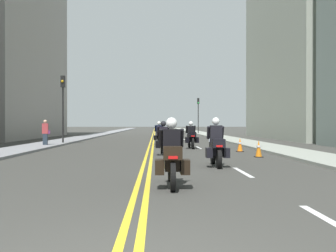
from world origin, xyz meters
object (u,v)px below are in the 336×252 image
object	(u,v)px
motorcycle_4	(159,135)
traffic_cone_0	(259,149)
motorcycle_0	(172,158)
motorcycle_1	(216,147)
traffic_cone_1	(240,145)
traffic_light_far	(198,109)
pedestrian_0	(45,133)
motorcycle_3	(191,137)
traffic_light_near	(63,97)
motorcycle_2	(163,141)

from	to	relation	value
motorcycle_4	traffic_cone_0	bearing A→B (deg)	-69.77
motorcycle_4	motorcycle_0	bearing A→B (deg)	-91.76
motorcycle_1	motorcycle_4	xyz separation A→B (m)	(-1.82, 13.78, -0.02)
traffic_cone_1	traffic_light_far	distance (m)	34.54
traffic_cone_0	pedestrian_0	world-z (taller)	pedestrian_0
motorcycle_3	pedestrian_0	world-z (taller)	pedestrian_0
traffic_light_far	pedestrian_0	bearing A→B (deg)	-113.32
motorcycle_4	traffic_light_near	bearing A→B (deg)	171.56
motorcycle_3	traffic_cone_0	xyz separation A→B (m)	(2.37, -6.09, -0.30)
motorcycle_1	traffic_light_far	bearing A→B (deg)	85.63
traffic_cone_0	traffic_cone_1	xyz separation A→B (m)	(-0.09, 3.33, -0.02)
motorcycle_4	pedestrian_0	xyz separation A→B (m)	(-7.13, -2.11, 0.23)
motorcycle_0	motorcycle_4	bearing A→B (deg)	90.57
traffic_cone_1	pedestrian_0	bearing A→B (deg)	157.21
motorcycle_4	motorcycle_1	bearing A→B (deg)	-84.71
traffic_cone_0	traffic_light_far	bearing A→B (deg)	87.81
traffic_cone_1	pedestrian_0	world-z (taller)	pedestrian_0
motorcycle_4	traffic_cone_1	bearing A→B (deg)	-61.21
motorcycle_1	motorcycle_4	distance (m)	13.90
motorcycle_3	motorcycle_1	bearing A→B (deg)	-92.71
motorcycle_2	motorcycle_4	bearing A→B (deg)	88.38
motorcycle_4	traffic_light_far	xyz separation A→B (m)	(5.65, 27.53, 2.77)
traffic_light_far	motorcycle_4	bearing A→B (deg)	-101.59
motorcycle_1	pedestrian_0	bearing A→B (deg)	128.42
motorcycle_0	traffic_light_far	size ratio (longest dim) A/B	0.44
motorcycle_3	pedestrian_0	distance (m)	9.18
traffic_light_far	traffic_cone_1	bearing A→B (deg)	-92.56
motorcycle_4	traffic_light_far	size ratio (longest dim) A/B	0.44
motorcycle_0	pedestrian_0	size ratio (longest dim) A/B	1.30
motorcycle_2	motorcycle_4	size ratio (longest dim) A/B	1.03
traffic_cone_1	traffic_light_near	bearing A→B (deg)	145.02
motorcycle_0	motorcycle_2	xyz separation A→B (m)	(-0.01, 9.32, -0.02)
motorcycle_0	motorcycle_2	size ratio (longest dim) A/B	0.97
motorcycle_2	motorcycle_4	world-z (taller)	motorcycle_4
motorcycle_1	traffic_cone_1	bearing A→B (deg)	72.65
motorcycle_0	traffic_cone_1	world-z (taller)	motorcycle_0
motorcycle_1	motorcycle_3	world-z (taller)	motorcycle_1
motorcycle_1	traffic_light_far	size ratio (longest dim) A/B	0.43
motorcycle_0	traffic_cone_0	bearing A→B (deg)	62.70
motorcycle_1	traffic_light_far	distance (m)	41.58
motorcycle_0	motorcycle_3	world-z (taller)	motorcycle_0
pedestrian_0	traffic_light_near	bearing A→B (deg)	76.01
traffic_cone_0	traffic_cone_1	size ratio (longest dim) A/B	1.04
traffic_light_near	motorcycle_3	bearing A→B (deg)	-29.37
traffic_cone_0	traffic_light_near	xyz separation A→B (m)	(-10.91, 10.90, 2.93)
motorcycle_0	traffic_light_near	bearing A→B (deg)	110.20
traffic_light_far	motorcycle_2	bearing A→B (deg)	-98.66
motorcycle_3	traffic_light_far	size ratio (longest dim) A/B	0.43
motorcycle_1	traffic_cone_1	size ratio (longest dim) A/B	2.99
motorcycle_0	pedestrian_0	bearing A→B (deg)	114.72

